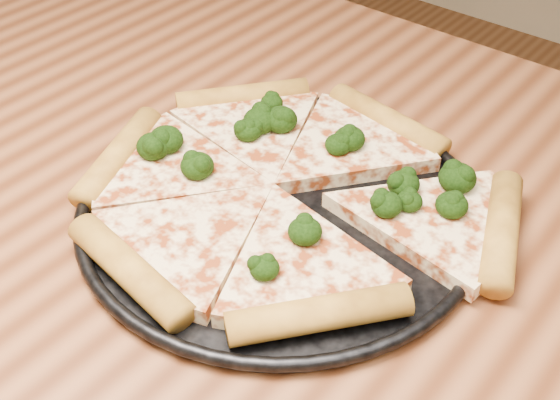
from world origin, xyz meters
The scene contains 4 objects.
dining_table centered at (0.00, 0.00, 0.66)m, with size 1.20×0.90×0.75m.
pizza_pan centered at (0.00, 0.04, 0.76)m, with size 0.36×0.36×0.02m.
pizza centered at (-0.01, 0.06, 0.77)m, with size 0.41×0.36×0.03m.
broccoli_florets centered at (-0.02, 0.09, 0.78)m, with size 0.29×0.22×0.03m.
Camera 1 is at (0.31, -0.35, 1.18)m, focal length 47.00 mm.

